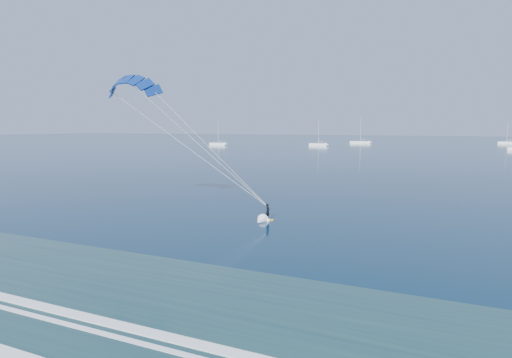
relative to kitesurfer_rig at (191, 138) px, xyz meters
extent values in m
cube|color=#1E423F|center=(13.65, -24.25, -7.69)|extent=(600.00, 22.00, 0.03)
cube|color=white|center=(13.65, -22.75, -7.67)|extent=(600.00, 0.70, 0.07)
cube|color=#F8A81D|center=(7.70, 1.24, -7.67)|extent=(1.22, 0.39, 0.07)
imported|color=black|center=(7.70, 1.24, -6.88)|extent=(0.38, 0.56, 1.50)
cone|color=white|center=(7.55, -0.06, -7.62)|extent=(1.31, 1.74, 1.10)
cube|color=white|center=(-83.79, 147.59, -7.10)|extent=(8.35, 2.40, 1.20)
cylinder|color=silver|center=(-83.79, 147.59, -1.40)|extent=(0.18, 0.18, 10.21)
cylinder|color=silver|center=(-82.59, 147.59, -5.70)|extent=(2.60, 0.12, 0.12)
cube|color=white|center=(-39.21, 161.17, -7.10)|extent=(8.26, 2.40, 1.20)
cylinder|color=silver|center=(-39.21, 161.17, -1.41)|extent=(0.18, 0.18, 10.20)
cylinder|color=silver|center=(-38.01, 161.17, -5.70)|extent=(2.60, 0.12, 0.12)
cube|color=white|center=(-28.95, 199.17, -7.10)|extent=(10.47, 2.40, 1.20)
cylinder|color=silver|center=(-28.95, 199.17, -0.17)|extent=(0.18, 0.18, 12.68)
cylinder|color=silver|center=(-27.75, 199.17, -5.70)|extent=(2.60, 0.12, 0.12)
cube|color=white|center=(38.99, 224.65, -7.10)|extent=(8.02, 2.40, 1.20)
cylinder|color=silver|center=(38.99, 224.65, -1.60)|extent=(0.18, 0.18, 9.80)
cylinder|color=silver|center=(40.19, 224.65, -5.70)|extent=(2.60, 0.12, 0.12)
camera|label=1|loc=(25.15, -37.49, 1.10)|focal=32.00mm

